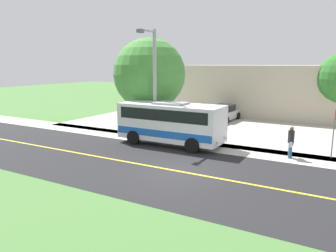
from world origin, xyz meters
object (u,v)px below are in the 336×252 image
street_light_pole (154,80)px  commercial_building (273,90)px  tree_curbside (149,74)px  parked_car_near (223,113)px  shuttle_bus_front (171,121)px  pedestrian_with_bags (291,141)px  stop_sign (335,123)px

street_light_pole → commercial_building: street_light_pole is taller
tree_curbside → street_light_pole: bearing=37.5°
tree_curbside → commercial_building: bearing=156.0°
parked_car_near → commercial_building: 7.59m
shuttle_bus_front → tree_curbside: (-2.90, -3.44, 2.82)m
commercial_building → pedestrian_with_bags: bearing=15.1°
stop_sign → street_light_pole: size_ratio=0.40×
shuttle_bus_front → commercial_building: 17.15m
stop_sign → commercial_building: bearing=-157.2°
shuttle_bus_front → parked_car_near: size_ratio=1.52×
pedestrian_with_bags → street_light_pole: 9.22m
street_light_pole → shuttle_bus_front: bearing=76.4°
street_light_pole → tree_curbside: size_ratio=1.04×
pedestrian_with_bags → parked_car_near: pedestrian_with_bags is taller
commercial_building → stop_sign: bearing=22.8°
street_light_pole → parked_car_near: street_light_pole is taller
stop_sign → parked_car_near: (-8.53, -9.34, -1.28)m
shuttle_bus_front → parked_car_near: shuttle_bus_front is taller
pedestrian_with_bags → street_light_pole: bearing=-88.8°
stop_sign → street_light_pole: bearing=-83.4°
stop_sign → tree_curbside: size_ratio=0.41×
tree_curbside → commercial_building: (-14.00, 6.22, -1.84)m
tree_curbside → commercial_building: tree_curbside is taller
street_light_pole → commercial_building: bearing=165.5°
street_light_pole → commercial_building: 17.15m
street_light_pole → pedestrian_with_bags: bearing=91.2°
shuttle_bus_front → street_light_pole: 2.96m
stop_sign → commercial_building: 16.60m
parked_car_near → shuttle_bus_front: bearing=0.8°
parked_car_near → tree_curbside: size_ratio=0.64×
pedestrian_with_bags → commercial_building: size_ratio=0.09×
street_light_pole → commercial_building: (-16.53, 4.27, -1.56)m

